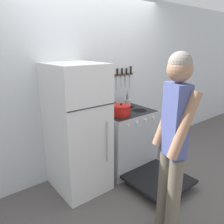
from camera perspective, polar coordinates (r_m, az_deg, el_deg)
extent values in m
plane|color=#5B5654|center=(3.66, -4.38, -12.96)|extent=(14.00, 14.00, 0.00)
cube|color=silver|center=(3.25, -5.18, 7.17)|extent=(10.00, 0.06, 2.55)
cube|color=white|center=(2.80, -9.11, -4.36)|extent=(0.62, 0.72, 1.63)
cube|color=#2D2D2D|center=(2.39, -5.22, 1.16)|extent=(0.61, 0.01, 0.01)
cylinder|color=#B2B5BA|center=(2.64, -1.26, -7.78)|extent=(0.02, 0.02, 0.52)
cube|color=silver|center=(3.37, 3.06, -7.03)|extent=(0.80, 0.70, 0.91)
cube|color=black|center=(3.22, 3.18, 0.19)|extent=(0.78, 0.68, 0.02)
cube|color=black|center=(3.17, 6.93, -9.00)|extent=(0.70, 0.05, 0.69)
cylinder|color=black|center=(3.00, 2.36, -0.89)|extent=(0.22, 0.22, 0.01)
cylinder|color=black|center=(3.24, 7.20, 0.32)|extent=(0.22, 0.22, 0.01)
cylinder|color=black|center=(3.21, -0.87, 0.29)|extent=(0.22, 0.22, 0.01)
cylinder|color=black|center=(3.43, 3.90, 1.36)|extent=(0.22, 0.22, 0.01)
cylinder|color=silver|center=(2.83, 4.33, -3.48)|extent=(0.04, 0.02, 0.04)
cylinder|color=silver|center=(2.94, 6.63, -2.79)|extent=(0.04, 0.02, 0.04)
cylinder|color=silver|center=(3.05, 8.77, -2.15)|extent=(0.04, 0.02, 0.04)
cylinder|color=silver|center=(3.16, 10.76, -1.55)|extent=(0.04, 0.02, 0.04)
cube|color=black|center=(3.11, 12.02, -16.77)|extent=(0.74, 0.73, 0.04)
cube|color=#99999E|center=(3.33, 4.04, -8.19)|extent=(0.66, 0.38, 0.01)
cylinder|color=red|center=(2.99, 2.37, 0.32)|extent=(0.25, 0.25, 0.13)
cylinder|color=red|center=(2.97, 2.39, 1.67)|extent=(0.26, 0.26, 0.02)
sphere|color=black|center=(2.96, 2.39, 2.06)|extent=(0.03, 0.03, 0.03)
cylinder|color=red|center=(2.89, 0.32, 0.69)|extent=(0.03, 0.02, 0.02)
cylinder|color=red|center=(3.06, 4.33, 1.58)|extent=(0.03, 0.02, 0.02)
cylinder|color=black|center=(3.20, -0.71, 1.40)|extent=(0.21, 0.21, 0.12)
cone|color=black|center=(3.18, -0.71, 2.68)|extent=(0.20, 0.20, 0.03)
sphere|color=black|center=(3.18, -0.71, 3.12)|extent=(0.02, 0.02, 0.02)
cone|color=black|center=(3.26, 0.67, 1.88)|extent=(0.11, 0.03, 0.09)
torus|color=black|center=(3.17, -0.72, 3.56)|extent=(0.16, 0.01, 0.16)
cylinder|color=#B7BABF|center=(3.44, 4.09, 2.35)|extent=(0.10, 0.10, 0.11)
cylinder|color=#9E7547|center=(3.42, 4.03, 3.57)|extent=(0.03, 0.02, 0.22)
cylinder|color=#232326|center=(3.40, 3.95, 3.03)|extent=(0.02, 0.02, 0.16)
cylinder|color=#B2B5BA|center=(3.42, 4.42, 3.57)|extent=(0.05, 0.02, 0.21)
cylinder|color=#4C4C51|center=(3.42, 4.10, 3.36)|extent=(0.02, 0.04, 0.19)
cylinder|color=#C63D33|center=(3.42, 3.90, 3.18)|extent=(0.02, 0.02, 0.17)
cylinder|color=#6B6051|center=(2.27, 15.71, -21.44)|extent=(0.13, 0.13, 0.87)
cylinder|color=#6B6051|center=(2.38, 13.46, -19.11)|extent=(0.13, 0.13, 0.87)
cube|color=#4C5693|center=(1.97, 16.17, -2.16)|extent=(0.22, 0.28, 0.65)
cylinder|color=#A87A5B|center=(1.86, 18.34, -3.44)|extent=(0.28, 0.18, 0.58)
cylinder|color=#A87A5B|center=(2.08, 14.24, -1.00)|extent=(0.28, 0.18, 0.58)
sphere|color=#A87A5B|center=(1.88, 17.27, 10.59)|extent=(0.21, 0.21, 0.21)
sphere|color=gray|center=(1.87, 17.40, 12.03)|extent=(0.19, 0.19, 0.19)
cube|color=brown|center=(3.55, 3.12, 9.78)|extent=(0.38, 0.02, 0.03)
cube|color=silver|center=(3.47, 1.39, 7.77)|extent=(0.03, 0.00, 0.22)
cube|color=black|center=(3.44, 1.43, 10.44)|extent=(0.02, 0.02, 0.10)
cube|color=silver|center=(3.52, 2.59, 8.30)|extent=(0.03, 0.00, 0.17)
cube|color=black|center=(3.50, 2.65, 10.53)|extent=(0.02, 0.02, 0.10)
cube|color=silver|center=(3.59, 3.75, 8.32)|extent=(0.03, 0.00, 0.19)
cube|color=black|center=(3.57, 3.82, 10.58)|extent=(0.02, 0.02, 0.10)
cube|color=silver|center=(3.65, 4.87, 8.14)|extent=(0.02, 0.00, 0.23)
cube|color=black|center=(3.63, 4.96, 10.88)|extent=(0.02, 0.02, 0.12)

